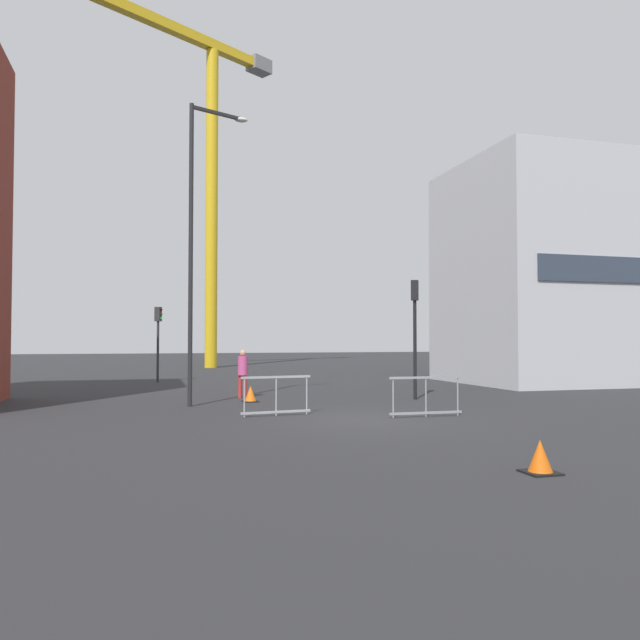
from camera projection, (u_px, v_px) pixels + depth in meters
name	position (u px, v px, depth m)	size (l,w,h in m)	color
ground	(366.00, 420.00, 15.89)	(160.00, 160.00, 0.00)	#28282B
office_block	(573.00, 275.00, 30.22)	(11.60, 8.15, 10.46)	#B7B7BC
construction_crane	(209.00, 153.00, 45.59)	(13.55, 8.89, 24.60)	gold
streetlamp_tall	(197.00, 231.00, 19.35)	(1.95, 0.87, 9.49)	#232326
traffic_light_corner	(415.00, 320.00, 21.41)	(0.35, 0.39, 4.14)	black
traffic_light_verge	(158.00, 331.00, 29.99)	(0.39, 0.35, 3.66)	#2D2D30
pedestrian_walking	(243.00, 370.00, 21.84)	(0.34, 0.34, 1.70)	red
safety_barrier_left_run	(426.00, 396.00, 16.57)	(2.10, 0.08, 1.08)	gray
safety_barrier_mid_span	(276.00, 395.00, 16.77)	(1.98, 0.30, 1.08)	#9EA0A5
traffic_cone_orange	(540.00, 458.00, 9.54)	(0.51, 0.51, 0.52)	black
traffic_cone_on_verge	(250.00, 394.00, 20.48)	(0.53, 0.53, 0.53)	black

